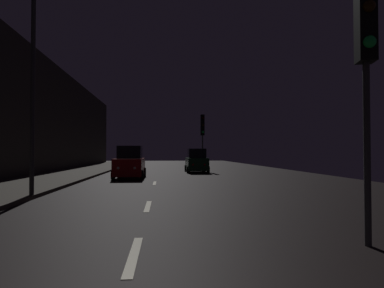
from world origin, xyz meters
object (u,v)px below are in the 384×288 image
Objects in this scene: traffic_light_near_right at (366,34)px; streetlamp_overhead at (45,50)px; car_approaching_headlights at (130,163)px; car_parked_right_far at (197,162)px; traffic_light_far_right at (203,130)px.

traffic_light_near_right is 10.63m from streetlamp_overhead.
car_approaching_headlights is (-5.82, 16.65, -2.85)m from traffic_light_near_right.
car_approaching_headlights is 7.82m from car_parked_right_far.
traffic_light_near_right is 1.32× the size of car_parked_right_far.
streetlamp_overhead reaches higher than car_parked_right_far.
traffic_light_far_right is at bearing 146.58° from car_approaching_headlights.
car_parked_right_far is (7.04, 15.83, -4.47)m from streetlamp_overhead.
traffic_light_near_right is 0.63× the size of streetlamp_overhead.
traffic_light_near_right reaches higher than car_approaching_headlights.
traffic_light_far_right is 1.30× the size of car_parked_right_far.
car_parked_right_far is at bearing -25.17° from traffic_light_far_right.
streetlamp_overhead reaches higher than traffic_light_near_right.
traffic_light_far_right is 1.23× the size of car_approaching_headlights.
car_approaching_headlights is at bearing -41.43° from traffic_light_far_right.
traffic_light_near_right reaches higher than car_parked_right_far.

